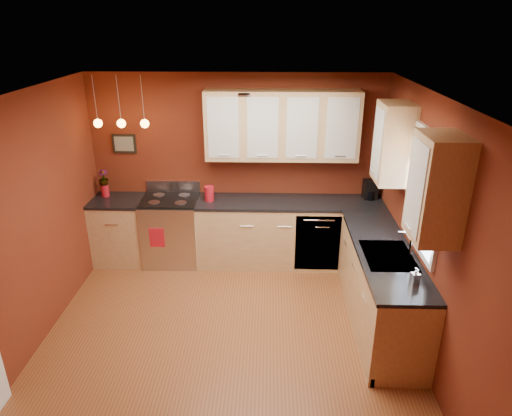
{
  "coord_description": "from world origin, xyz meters",
  "views": [
    {
      "loc": [
        0.43,
        -3.96,
        3.25
      ],
      "look_at": [
        0.29,
        1.0,
        1.17
      ],
      "focal_mm": 32.0,
      "sensor_mm": 36.0,
      "label": 1
    }
  ],
  "objects_px": {
    "sink": "(388,257)",
    "coffee_maker": "(370,190)",
    "soap_pump": "(415,276)",
    "red_canister": "(209,194)",
    "gas_range": "(172,230)"
  },
  "relations": [
    {
      "from": "sink",
      "to": "coffee_maker",
      "type": "xyz_separation_m",
      "value": [
        0.13,
        1.63,
        0.15
      ]
    },
    {
      "from": "sink",
      "to": "soap_pump",
      "type": "bearing_deg",
      "value": -78.58
    },
    {
      "from": "red_canister",
      "to": "soap_pump",
      "type": "bearing_deg",
      "value": -42.96
    },
    {
      "from": "gas_range",
      "to": "red_canister",
      "type": "bearing_deg",
      "value": -1.99
    },
    {
      "from": "sink",
      "to": "red_canister",
      "type": "relative_size",
      "value": 3.43
    },
    {
      "from": "gas_range",
      "to": "sink",
      "type": "height_order",
      "value": "sink"
    },
    {
      "from": "gas_range",
      "to": "coffee_maker",
      "type": "xyz_separation_m",
      "value": [
        2.75,
        0.13,
        0.58
      ]
    },
    {
      "from": "gas_range",
      "to": "soap_pump",
      "type": "relative_size",
      "value": 6.71
    },
    {
      "from": "red_canister",
      "to": "coffee_maker",
      "type": "xyz_separation_m",
      "value": [
        2.2,
        0.15,
        0.02
      ]
    },
    {
      "from": "sink",
      "to": "soap_pump",
      "type": "height_order",
      "value": "sink"
    },
    {
      "from": "gas_range",
      "to": "soap_pump",
      "type": "bearing_deg",
      "value": -36.88
    },
    {
      "from": "gas_range",
      "to": "red_canister",
      "type": "height_order",
      "value": "red_canister"
    },
    {
      "from": "gas_range",
      "to": "soap_pump",
      "type": "xyz_separation_m",
      "value": [
        2.73,
        -2.05,
        0.54
      ]
    },
    {
      "from": "gas_range",
      "to": "soap_pump",
      "type": "height_order",
      "value": "gas_range"
    },
    {
      "from": "sink",
      "to": "red_canister",
      "type": "xyz_separation_m",
      "value": [
        -2.07,
        1.48,
        0.13
      ]
    }
  ]
}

